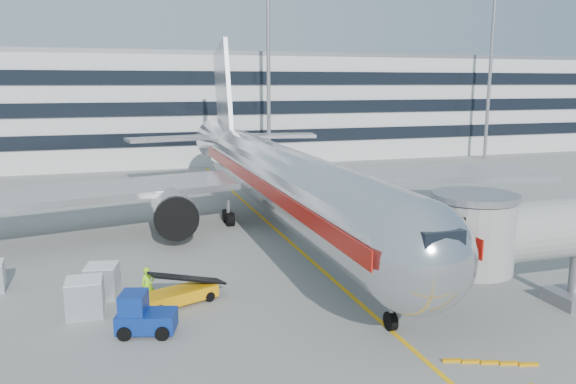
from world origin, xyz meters
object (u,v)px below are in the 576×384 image
object	(u,v)px
belt_loader	(179,294)
ramp_worker	(148,285)
baggage_tug	(143,316)
main_jet	(274,175)
cargo_container_left	(102,280)
cargo_container_front	(85,297)

from	to	relation	value
belt_loader	ramp_worker	size ratio (longest dim) A/B	2.19
belt_loader	baggage_tug	bearing A→B (deg)	-123.46
main_jet	baggage_tug	distance (m)	20.23
main_jet	baggage_tug	xyz separation A→B (m)	(-11.01, -16.63, -3.38)
baggage_tug	cargo_container_left	xyz separation A→B (m)	(-1.83, 5.46, 0.01)
main_jet	cargo_container_front	distance (m)	19.52
cargo_container_front	ramp_worker	bearing A→B (deg)	12.38
cargo_container_left	belt_loader	bearing A→B (deg)	-32.48
cargo_container_left	ramp_worker	world-z (taller)	ramp_worker
main_jet	cargo_container_front	xyz separation A→B (m)	(-13.63, -13.58, -3.31)
baggage_tug	ramp_worker	distance (m)	3.76
cargo_container_front	ramp_worker	size ratio (longest dim) A/B	0.96
main_jet	cargo_container_left	distance (m)	17.35
main_jet	cargo_container_front	bearing A→B (deg)	-135.10
cargo_container_left	ramp_worker	size ratio (longest dim) A/B	0.99
belt_loader	cargo_container_front	xyz separation A→B (m)	(-4.61, 0.03, 0.36)
main_jet	baggage_tug	size ratio (longest dim) A/B	17.31
main_jet	belt_loader	bearing A→B (deg)	-123.53
belt_loader	baggage_tug	world-z (taller)	belt_loader
cargo_container_front	belt_loader	bearing A→B (deg)	-0.31
ramp_worker	main_jet	bearing A→B (deg)	34.70
belt_loader	main_jet	bearing A→B (deg)	56.47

